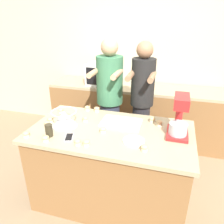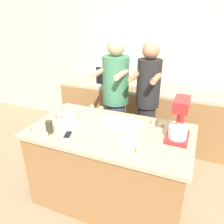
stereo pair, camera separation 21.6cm
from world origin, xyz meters
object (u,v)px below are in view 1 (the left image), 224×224
mixing_bowl (64,118)px  cupcake_11 (103,130)px  person_right (142,105)px  cell_phone (69,137)px  cupcake_1 (152,119)px  small_plate (134,141)px  cupcake_10 (97,109)px  stand_mixer (179,118)px  cupcake_3 (47,124)px  baking_tray (121,122)px  cupcake_8 (85,119)px  drinking_glass (49,130)px  cupcake_5 (45,138)px  cupcake_2 (87,108)px  cupcake_6 (26,134)px  cupcake_13 (78,142)px  cupcake_7 (159,123)px  person_left (110,102)px  cupcake_12 (144,148)px  cupcake_4 (86,143)px  cupcake_0 (61,111)px  cupcake_9 (50,120)px  microwave_oven (102,74)px

mixing_bowl → cupcake_11: mixing_bowl is taller
person_right → cell_phone: size_ratio=10.64×
cupcake_1 → small_plate: bearing=-104.2°
mixing_bowl → cell_phone: 0.28m
cupcake_10 → stand_mixer: bearing=-18.2°
cupcake_10 → cell_phone: bearing=-93.9°
cupcake_3 → cupcake_10: bearing=54.1°
baking_tray → cupcake_8: 0.39m
drinking_glass → cupcake_1: bearing=32.4°
cupcake_5 → mixing_bowl: bearing=85.7°
cupcake_3 → drinking_glass: bearing=-52.9°
cupcake_2 → cupcake_11: same height
cell_phone → stand_mixer: bearing=19.5°
cupcake_6 → cupcake_13: (0.53, 0.01, 0.00)m
cell_phone → cupcake_1: (0.72, 0.56, 0.02)m
stand_mixer → cupcake_7: bearing=141.4°
person_left → mixing_bowl: size_ratio=6.46×
stand_mixer → cupcake_12: stand_mixer is taller
cupcake_4 → cupcake_13: 0.08m
cupcake_6 → cupcake_8: same height
cupcake_2 → cupcake_11: 0.59m
person_right → cupcake_11: bearing=-108.5°
stand_mixer → cupcake_10: (-0.93, 0.31, -0.15)m
drinking_glass → cupcake_6: (-0.20, -0.08, -0.03)m
person_right → cupcake_4: person_right is taller
baking_tray → cupcake_10: (-0.36, 0.23, 0.01)m
person_right → cupcake_0: bearing=-152.2°
baking_tray → drinking_glass: 0.74m
cupcake_12 → cupcake_10: bearing=135.2°
cupcake_7 → cupcake_8: bearing=-170.9°
cupcake_0 → cupcake_1: same height
baking_tray → cupcake_3: cupcake_3 is taller
person_right → cupcake_9: (-0.87, -0.72, 0.02)m
person_left → cupcake_0: (-0.46, -0.47, 0.02)m
cupcake_0 → person_right: bearing=27.8°
microwave_oven → cupcake_1: microwave_oven is taller
person_right → cupcake_7: bearing=-60.8°
microwave_oven → cupcake_10: (0.28, -1.05, -0.15)m
cupcake_0 → cupcake_2: bearing=30.6°
cell_phone → cupcake_3: (-0.32, 0.15, 0.02)m
cupcake_2 → cupcake_9: size_ratio=1.00×
microwave_oven → cupcake_12: microwave_oven is taller
cupcake_6 → microwave_oven: bearing=84.9°
cell_phone → cupcake_13: cupcake_13 is taller
drinking_glass → cupcake_12: 0.91m
cupcake_6 → cupcake_12: 1.11m
stand_mixer → cupcake_13: stand_mixer is taller
stand_mixer → cupcake_12: size_ratio=6.10×
drinking_glass → cupcake_9: 0.30m
cupcake_0 → cupcake_5: size_ratio=1.00×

